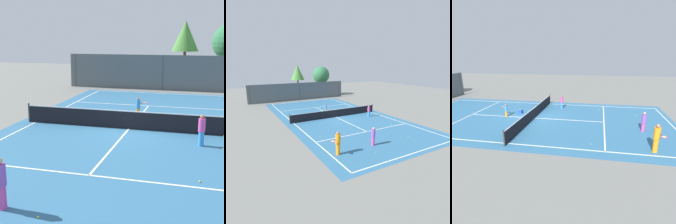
{
  "view_description": "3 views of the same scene",
  "coord_description": "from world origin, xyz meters",
  "views": [
    {
      "loc": [
        3.79,
        -17.01,
        4.84
      ],
      "look_at": [
        -0.34,
        -2.14,
        1.38
      ],
      "focal_mm": 54.15,
      "sensor_mm": 36.0,
      "label": 1
    },
    {
      "loc": [
        -11.5,
        -20.89,
        6.51
      ],
      "look_at": [
        -0.44,
        -1.36,
        0.99
      ],
      "focal_mm": 31.12,
      "sensor_mm": 36.0,
      "label": 2
    },
    {
      "loc": [
        -16.45,
        -5.84,
        5.7
      ],
      "look_at": [
        -0.76,
        -2.97,
        0.97
      ],
      "focal_mm": 31.16,
      "sensor_mm": 36.0,
      "label": 3
    }
  ],
  "objects": [
    {
      "name": "ground_plane",
      "position": [
        0.0,
        0.0,
        0.0
      ],
      "size": [
        80.0,
        80.0,
        0.0
      ],
      "primitive_type": "plane",
      "color": "slate"
    },
    {
      "name": "court_surface",
      "position": [
        0.0,
        0.0,
        0.0
      ],
      "size": [
        13.0,
        25.0,
        0.01
      ],
      "color": "teal",
      "rests_on": "ground_plane"
    },
    {
      "name": "tennis_net",
      "position": [
        0.0,
        0.0,
        0.51
      ],
      "size": [
        11.9,
        0.1,
        1.1
      ],
      "color": "#333833",
      "rests_on": "ground_plane"
    },
    {
      "name": "perimeter_fence",
      "position": [
        0.0,
        14.0,
        1.6
      ],
      "size": [
        18.0,
        0.12,
        3.2
      ],
      "color": "#515B60",
      "rests_on": "ground_plane"
    },
    {
      "name": "tree_1",
      "position": [
        1.56,
        19.48,
        4.85
      ],
      "size": [
        2.78,
        2.78,
        6.43
      ],
      "color": "brown",
      "rests_on": "ground_plane"
    },
    {
      "name": "player_0",
      "position": [
        -0.03,
        2.76,
        0.65
      ],
      "size": [
        0.68,
        0.79,
        1.25
      ],
      "color": "orange",
      "rests_on": "ground_plane"
    },
    {
      "name": "player_1",
      "position": [
        -1.62,
        -9.3,
        0.79
      ],
      "size": [
        0.33,
        0.33,
        1.55
      ],
      "color": "#D14799",
      "rests_on": "ground_plane"
    },
    {
      "name": "player_3",
      "position": [
        3.77,
        -1.89,
        0.75
      ],
      "size": [
        0.31,
        0.31,
        1.46
      ],
      "color": "#388CD8",
      "rests_on": "ground_plane"
    },
    {
      "name": "ball_crate",
      "position": [
        1.22,
        1.84,
        0.18
      ],
      "size": [
        0.41,
        0.33,
        0.43
      ],
      "color": "blue",
      "rests_on": "ground_plane"
    },
    {
      "name": "tennis_ball_2",
      "position": [
        4.84,
        -0.12,
        0.03
      ],
      "size": [
        0.07,
        0.07,
        0.07
      ],
      "primitive_type": "sphere",
      "color": "#CCE533",
      "rests_on": "ground_plane"
    },
    {
      "name": "tennis_ball_3",
      "position": [
        4.09,
        3.27,
        0.03
      ],
      "size": [
        0.07,
        0.07,
        0.07
      ],
      "primitive_type": "sphere",
      "color": "#CCE533",
      "rests_on": "ground_plane"
    },
    {
      "name": "tennis_ball_4",
      "position": [
        4.89,
        4.5,
        0.03
      ],
      "size": [
        0.07,
        0.07,
        0.07
      ],
      "primitive_type": "sphere",
      "color": "#CCE533",
      "rests_on": "ground_plane"
    },
    {
      "name": "tennis_ball_5",
      "position": [
        -0.38,
        -9.51,
        0.03
      ],
      "size": [
        0.07,
        0.07,
        0.07
      ],
      "primitive_type": "sphere",
      "color": "#CCE533",
      "rests_on": "ground_plane"
    },
    {
      "name": "tennis_ball_6",
      "position": [
        4.74,
        -2.16,
        0.03
      ],
      "size": [
        0.07,
        0.07,
        0.07
      ],
      "primitive_type": "sphere",
      "color": "#CCE533",
      "rests_on": "ground_plane"
    },
    {
      "name": "tennis_ball_7",
      "position": [
        3.81,
        -5.95,
        0.03
      ],
      "size": [
        0.07,
        0.07,
        0.07
      ],
      "primitive_type": "sphere",
      "color": "#CCE533",
      "rests_on": "ground_plane"
    },
    {
      "name": "tennis_ball_9",
      "position": [
        5.1,
        10.73,
        0.03
      ],
      "size": [
        0.07,
        0.07,
        0.07
      ],
      "primitive_type": "sphere",
      "color": "#CCE533",
      "rests_on": "ground_plane"
    }
  ]
}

